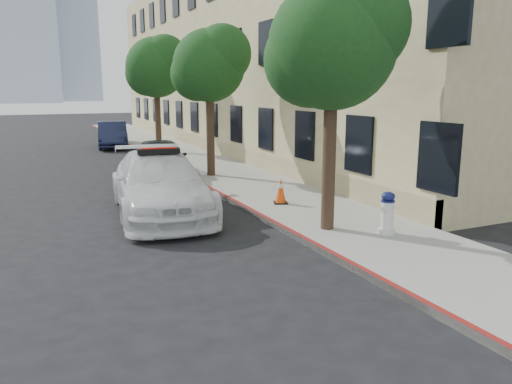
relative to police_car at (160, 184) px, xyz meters
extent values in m
plane|color=black|center=(0.13, -1.52, -0.83)|extent=(120.00, 120.00, 0.00)
cube|color=gray|center=(3.73, 8.48, -0.75)|extent=(3.20, 50.00, 0.15)
cube|color=maroon|center=(2.19, 8.48, -0.75)|extent=(0.12, 50.00, 0.15)
cube|color=tan|center=(9.33, 13.48, 4.17)|extent=(8.00, 36.00, 10.00)
cube|color=#9EA8B7|center=(9.13, 133.48, 21.17)|extent=(14.00, 14.00, 44.00)
cylinder|color=black|center=(3.03, -3.52, 0.97)|extent=(0.30, 0.30, 3.30)
sphere|color=#133D18|center=(3.03, -3.52, 3.42)|extent=(2.80, 2.80, 2.80)
sphere|color=#133D18|center=(3.43, -3.82, 3.82)|extent=(2.24, 2.24, 2.24)
sphere|color=#133D18|center=(2.68, -3.22, 3.12)|extent=(2.10, 2.10, 2.10)
cylinder|color=black|center=(3.03, 4.48, 0.92)|extent=(0.30, 0.30, 3.19)
sphere|color=#133D18|center=(3.03, 4.48, 3.31)|extent=(2.60, 2.60, 2.60)
sphere|color=#133D18|center=(3.43, 4.18, 3.71)|extent=(2.08, 2.08, 2.08)
sphere|color=#133D18|center=(2.68, 4.78, 3.01)|extent=(1.95, 1.95, 1.95)
cylinder|color=black|center=(3.03, 12.48, 1.03)|extent=(0.30, 0.30, 3.41)
sphere|color=#133D18|center=(3.03, 12.48, 3.53)|extent=(3.00, 3.00, 3.00)
sphere|color=#133D18|center=(3.43, 12.18, 3.93)|extent=(2.40, 2.40, 2.40)
sphere|color=#133D18|center=(2.68, 12.78, 3.23)|extent=(2.25, 2.25, 2.25)
imported|color=white|center=(0.00, 0.00, 0.00)|extent=(2.90, 5.90, 1.65)
cube|color=black|center=(0.00, 0.00, 0.88)|extent=(1.12, 0.39, 0.14)
cube|color=#A50A07|center=(0.00, 0.00, 0.94)|extent=(0.92, 0.31, 0.06)
imported|color=black|center=(1.33, 5.24, -0.08)|extent=(2.35, 4.61, 1.50)
imported|color=#161B37|center=(1.33, 16.49, -0.10)|extent=(2.15, 4.62, 1.47)
cylinder|color=silver|center=(4.01, -4.44, -0.62)|extent=(0.37, 0.37, 0.11)
cylinder|color=silver|center=(4.01, -4.44, -0.25)|extent=(0.28, 0.28, 0.63)
ellipsoid|color=#12194F|center=(4.01, -4.44, 0.17)|extent=(0.30, 0.30, 0.21)
cylinder|color=silver|center=(4.01, -4.44, -0.10)|extent=(0.41, 0.22, 0.11)
cylinder|color=silver|center=(4.01, -4.44, -0.10)|extent=(0.17, 0.23, 0.11)
cube|color=black|center=(3.24, -0.78, -0.66)|extent=(0.50, 0.50, 0.03)
cone|color=#EF490C|center=(3.24, -0.78, -0.30)|extent=(0.30, 0.30, 0.70)
cylinder|color=white|center=(3.24, -0.78, -0.18)|extent=(0.16, 0.16, 0.11)
camera|label=1|loc=(-3.12, -12.98, 2.51)|focal=35.00mm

